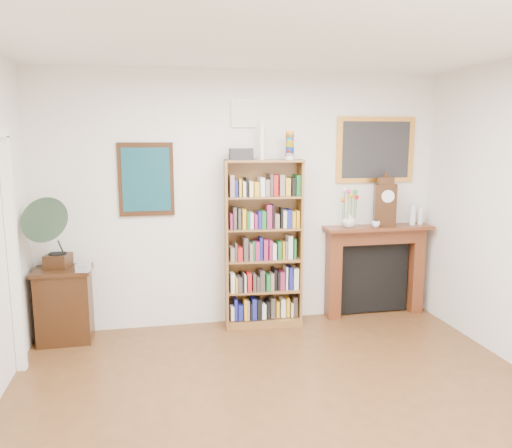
{
  "coord_description": "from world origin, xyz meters",
  "views": [
    {
      "loc": [
        -0.97,
        -2.94,
        2.08
      ],
      "look_at": [
        -0.04,
        1.6,
        1.28
      ],
      "focal_mm": 35.0,
      "sensor_mm": 36.0,
      "label": 1
    }
  ],
  "objects_px": {
    "cd_stack": "(83,268)",
    "flower_vase": "(349,220)",
    "side_cabinet": "(65,305)",
    "teacup": "(376,224)",
    "mantel_clock": "(385,203)",
    "bottle_left": "(413,215)",
    "bookshelf": "(264,234)",
    "fireplace": "(375,263)",
    "gramophone": "(53,229)",
    "bottle_right": "(420,216)"
  },
  "relations": [
    {
      "from": "cd_stack",
      "to": "flower_vase",
      "type": "distance_m",
      "value": 2.92
    },
    {
      "from": "side_cabinet",
      "to": "teacup",
      "type": "height_order",
      "value": "teacup"
    },
    {
      "from": "flower_vase",
      "to": "teacup",
      "type": "height_order",
      "value": "flower_vase"
    },
    {
      "from": "side_cabinet",
      "to": "flower_vase",
      "type": "distance_m",
      "value": 3.21
    },
    {
      "from": "flower_vase",
      "to": "teacup",
      "type": "distance_m",
      "value": 0.31
    },
    {
      "from": "mantel_clock",
      "to": "side_cabinet",
      "type": "bearing_deg",
      "value": -164.09
    },
    {
      "from": "side_cabinet",
      "to": "bottle_left",
      "type": "xyz_separation_m",
      "value": [
        3.91,
        0.08,
        0.81
      ]
    },
    {
      "from": "side_cabinet",
      "to": "bottle_left",
      "type": "bearing_deg",
      "value": 0.89
    },
    {
      "from": "bookshelf",
      "to": "teacup",
      "type": "xyz_separation_m",
      "value": [
        1.3,
        -0.04,
        0.08
      ]
    },
    {
      "from": "bottle_left",
      "to": "bookshelf",
      "type": "bearing_deg",
      "value": -179.06
    },
    {
      "from": "flower_vase",
      "to": "teacup",
      "type": "relative_size",
      "value": 1.75
    },
    {
      "from": "teacup",
      "to": "fireplace",
      "type": "bearing_deg",
      "value": 62.38
    },
    {
      "from": "fireplace",
      "to": "cd_stack",
      "type": "bearing_deg",
      "value": -174.61
    },
    {
      "from": "gramophone",
      "to": "teacup",
      "type": "bearing_deg",
      "value": 14.29
    },
    {
      "from": "cd_stack",
      "to": "bottle_left",
      "type": "height_order",
      "value": "bottle_left"
    },
    {
      "from": "bottle_right",
      "to": "bottle_left",
      "type": "bearing_deg",
      "value": -175.66
    },
    {
      "from": "gramophone",
      "to": "mantel_clock",
      "type": "relative_size",
      "value": 1.33
    },
    {
      "from": "fireplace",
      "to": "bookshelf",
      "type": "bearing_deg",
      "value": -176.47
    },
    {
      "from": "side_cabinet",
      "to": "fireplace",
      "type": "bearing_deg",
      "value": 1.83
    },
    {
      "from": "bottle_right",
      "to": "bookshelf",
      "type": "bearing_deg",
      "value": -178.88
    },
    {
      "from": "gramophone",
      "to": "teacup",
      "type": "height_order",
      "value": "gramophone"
    },
    {
      "from": "bottle_left",
      "to": "bottle_right",
      "type": "bearing_deg",
      "value": 4.34
    },
    {
      "from": "fireplace",
      "to": "bottle_left",
      "type": "bearing_deg",
      "value": -6.11
    },
    {
      "from": "fireplace",
      "to": "gramophone",
      "type": "relative_size",
      "value": 1.7
    },
    {
      "from": "mantel_clock",
      "to": "cd_stack",
      "type": "bearing_deg",
      "value": -161.26
    },
    {
      "from": "side_cabinet",
      "to": "bottle_right",
      "type": "distance_m",
      "value": 4.09
    },
    {
      "from": "fireplace",
      "to": "bottle_left",
      "type": "relative_size",
      "value": 5.33
    },
    {
      "from": "bookshelf",
      "to": "gramophone",
      "type": "distance_m",
      "value": 2.16
    },
    {
      "from": "side_cabinet",
      "to": "bookshelf",
      "type": "bearing_deg",
      "value": 1.12
    },
    {
      "from": "side_cabinet",
      "to": "teacup",
      "type": "distance_m",
      "value": 3.49
    },
    {
      "from": "mantel_clock",
      "to": "bottle_left",
      "type": "height_order",
      "value": "mantel_clock"
    },
    {
      "from": "teacup",
      "to": "bottle_right",
      "type": "bearing_deg",
      "value": 7.8
    },
    {
      "from": "flower_vase",
      "to": "bottle_right",
      "type": "bearing_deg",
      "value": 1.18
    },
    {
      "from": "fireplace",
      "to": "gramophone",
      "type": "bearing_deg",
      "value": -176.4
    },
    {
      "from": "fireplace",
      "to": "bottle_right",
      "type": "height_order",
      "value": "bottle_right"
    },
    {
      "from": "bottle_right",
      "to": "teacup",
      "type": "bearing_deg",
      "value": -172.2
    },
    {
      "from": "side_cabinet",
      "to": "gramophone",
      "type": "relative_size",
      "value": 1.03
    },
    {
      "from": "bottle_right",
      "to": "mantel_clock",
      "type": "bearing_deg",
      "value": -177.05
    },
    {
      "from": "gramophone",
      "to": "teacup",
      "type": "xyz_separation_m",
      "value": [
        3.46,
        0.08,
        -0.08
      ]
    },
    {
      "from": "fireplace",
      "to": "cd_stack",
      "type": "xyz_separation_m",
      "value": [
        -3.25,
        -0.29,
        0.18
      ]
    },
    {
      "from": "cd_stack",
      "to": "teacup",
      "type": "bearing_deg",
      "value": 3.02
    },
    {
      "from": "gramophone",
      "to": "cd_stack",
      "type": "distance_m",
      "value": 0.48
    },
    {
      "from": "flower_vase",
      "to": "bottle_right",
      "type": "xyz_separation_m",
      "value": [
        0.9,
        0.02,
        0.02
      ]
    },
    {
      "from": "fireplace",
      "to": "cd_stack",
      "type": "distance_m",
      "value": 3.27
    },
    {
      "from": "flower_vase",
      "to": "bottle_left",
      "type": "height_order",
      "value": "bottle_left"
    },
    {
      "from": "gramophone",
      "to": "mantel_clock",
      "type": "distance_m",
      "value": 3.59
    },
    {
      "from": "side_cabinet",
      "to": "gramophone",
      "type": "xyz_separation_m",
      "value": [
        -0.04,
        -0.07,
        0.81
      ]
    },
    {
      "from": "flower_vase",
      "to": "bottle_left",
      "type": "xyz_separation_m",
      "value": [
        0.79,
        0.01,
        0.04
      ]
    },
    {
      "from": "side_cabinet",
      "to": "cd_stack",
      "type": "distance_m",
      "value": 0.51
    },
    {
      "from": "side_cabinet",
      "to": "bottle_left",
      "type": "relative_size",
      "value": 3.23
    }
  ]
}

